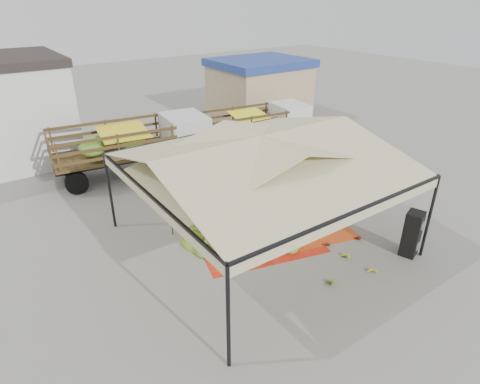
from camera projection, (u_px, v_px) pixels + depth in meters
ground at (259, 240)px, 14.79m from camera, size 90.00×90.00×0.00m
canopy_tent at (261, 156)px, 13.32m from camera, size 8.10×8.10×4.00m
building_tan at (260, 88)px, 28.54m from camera, size 6.30×5.30×4.10m
tarp_left at (252, 234)px, 15.15m from camera, size 5.23×5.09×0.01m
tarp_right at (284, 219)px, 16.11m from camera, size 5.26×5.41×0.01m
banana_heap at (249, 217)px, 15.18m from camera, size 5.39×4.45×1.15m
hand_yellow_a at (344, 256)px, 13.69m from camera, size 0.49×0.41×0.21m
hand_yellow_b at (372, 271)px, 12.95m from camera, size 0.52×0.48×0.19m
hand_red_a at (357, 238)px, 14.72m from camera, size 0.42×0.35×0.18m
hand_red_b at (326, 245)px, 14.33m from camera, size 0.46×0.42×0.17m
hand_green at (328, 282)px, 12.44m from camera, size 0.58×0.53×0.21m
hanging_bunches at (273, 153)px, 15.46m from camera, size 1.74×0.24×0.20m
speaker_stack at (412, 234)px, 13.63m from camera, size 0.73×0.68×1.64m
banana_leaves at (178, 230)px, 15.40m from camera, size 0.96×1.36×3.70m
vendor at (203, 187)px, 16.65m from camera, size 0.68×0.45×1.85m
truck_left at (139, 141)px, 19.82m from camera, size 7.76×3.40×2.58m
truck_right at (259, 123)px, 23.33m from camera, size 6.84×3.10×2.27m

